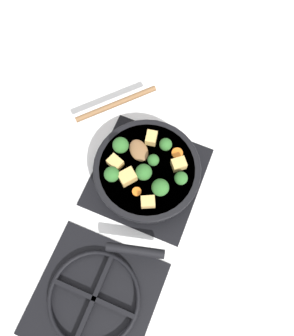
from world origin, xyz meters
name	(u,v)px	position (x,y,z in m)	size (l,w,h in m)	color
ground_plane	(147,177)	(0.00, 0.00, 0.00)	(2.40, 2.40, 0.00)	white
front_burner_grate	(147,176)	(0.00, 0.00, 0.01)	(0.31, 0.31, 0.03)	black
rear_burner_grate	(94,298)	(0.00, 0.36, 0.01)	(0.31, 0.31, 0.03)	black
skillet_pan	(147,172)	(0.00, 0.00, 0.06)	(0.30, 0.39, 0.06)	black
wooden_spoon	(125,123)	(0.11, -0.10, 0.09)	(0.25, 0.24, 0.02)	brown
tofu_cube_center_large	(115,163)	(0.08, 0.02, 0.10)	(0.04, 0.03, 0.03)	tan
tofu_cube_near_handle	(127,177)	(0.04, 0.05, 0.10)	(0.04, 0.03, 0.03)	tan
tofu_cube_east_chunk	(148,202)	(-0.04, 0.09, 0.10)	(0.04, 0.03, 0.03)	tan
tofu_cube_west_chunk	(151,138)	(0.02, -0.08, 0.10)	(0.04, 0.03, 0.03)	tan
tofu_cube_back_piece	(179,164)	(-0.08, -0.04, 0.10)	(0.04, 0.03, 0.03)	tan
broccoli_floret_near_spoon	(143,172)	(0.00, 0.02, 0.11)	(0.04, 0.04, 0.05)	#709956
broccoli_floret_center_top	(166,144)	(-0.02, -0.07, 0.11)	(0.03, 0.03, 0.04)	#709956
broccoli_floret_east_rim	(153,160)	(-0.01, -0.02, 0.11)	(0.03, 0.03, 0.04)	#709956
broccoli_floret_west_rim	(181,177)	(-0.10, 0.00, 0.11)	(0.04, 0.04, 0.04)	#709956
broccoli_floret_north_edge	(160,187)	(-0.06, 0.04, 0.11)	(0.05, 0.05, 0.05)	#709956
broccoli_floret_south_cluster	(121,145)	(0.09, -0.02, 0.11)	(0.04, 0.04, 0.05)	#709956
broccoli_floret_mid_floret	(112,174)	(0.07, 0.06, 0.11)	(0.04, 0.04, 0.05)	#709956
carrot_slice_orange_thin	(177,153)	(-0.06, -0.07, 0.09)	(0.03, 0.03, 0.01)	orange
carrot_slice_near_center	(135,191)	(0.00, 0.07, 0.09)	(0.02, 0.02, 0.01)	orange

